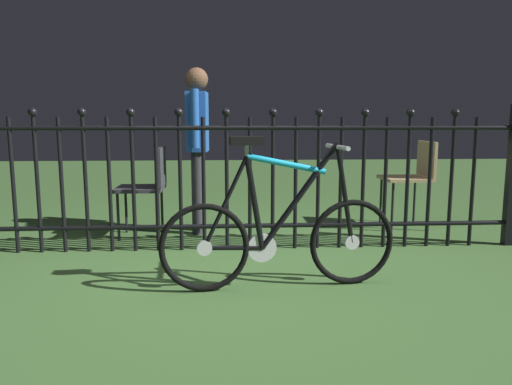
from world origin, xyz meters
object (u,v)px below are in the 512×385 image
Objects in this scene: bicycle at (280,234)px; chair_charcoal at (149,182)px; chair_tan at (413,173)px; person_visitor at (198,137)px.

bicycle is 1.75m from chair_charcoal.
person_visitor is at bearing -177.73° from chair_tan.
person_visitor is (-0.58, 1.56, 0.55)m from bicycle.
bicycle is 2.22m from chair_tan.
bicycle reaches higher than chair_charcoal.
chair_charcoal is 0.60m from person_visitor.
chair_tan is at bearing 47.93° from bicycle.
chair_tan is (2.50, 0.23, 0.04)m from chair_charcoal.
bicycle reaches higher than chair_tan.
chair_tan is 2.10m from person_visitor.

